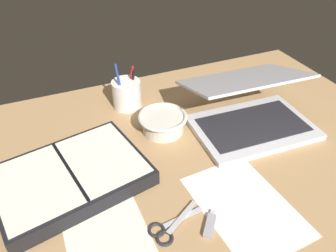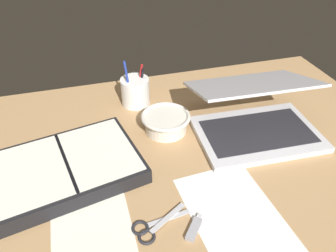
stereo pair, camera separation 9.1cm
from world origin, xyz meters
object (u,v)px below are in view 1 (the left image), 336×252
bowl (163,122)px  planner (71,176)px  laptop (249,110)px  pen_cup (127,94)px  scissors (166,230)px

bowl → planner: (-29.56, -11.22, -0.86)cm
laptop → bowl: size_ratio=2.47×
laptop → pen_cup: (-31.47, 24.93, -0.55)cm
pen_cup → planner: 37.21cm
bowl → scissors: 36.32cm
planner → pen_cup: bearing=38.8°
pen_cup → laptop: bearing=-38.4°
laptop → scissors: bearing=-143.2°
laptop → pen_cup: laptop is taller
laptop → pen_cup: size_ratio=2.26×
bowl → scissors: size_ratio=1.08×
bowl → pen_cup: bearing=108.6°
planner → scissors: bearing=-65.2°
pen_cup → bowl: bearing=-71.4°
pen_cup → planner: size_ratio=0.40×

